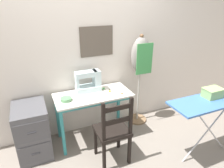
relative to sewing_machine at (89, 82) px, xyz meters
The scene contains 13 objects.
ground_plane 0.95m from the sewing_machine, 89.66° to the right, with size 14.00×14.00×0.00m, color gray.
wall_back 0.45m from the sewing_machine, 89.11° to the left, with size 10.00×0.07×2.55m.
sewing_table 0.28m from the sewing_machine, 89.12° to the right, with size 1.07×0.50×0.72m.
sewing_machine is the anchor object (origin of this frame).
fabric_bowl 0.43m from the sewing_machine, 155.11° to the right, with size 0.14×0.14×0.04m.
scissors 0.50m from the sewing_machine, 33.90° to the right, with size 0.12×0.09×0.01m.
thread_spool_near_machine 0.24m from the sewing_machine, 10.94° to the right, with size 0.04×0.04×0.04m.
thread_spool_mid_table 0.32m from the sewing_machine, 31.73° to the right, with size 0.04×0.04×0.03m.
wooden_chair 0.81m from the sewing_machine, 84.38° to the right, with size 0.40×0.38×0.95m.
filing_cabinet 1.00m from the sewing_machine, behind, with size 0.41×0.56×0.71m.
dress_form 0.85m from the sewing_machine, ahead, with size 0.32×0.32×1.48m.
ironing_board 1.65m from the sewing_machine, 41.01° to the right, with size 1.19×0.38×0.86m.
storage_box 1.61m from the sewing_machine, 39.79° to the right, with size 0.23×0.16×0.12m.
Camera 1 is at (-0.74, -2.15, 1.97)m, focal length 32.00 mm.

